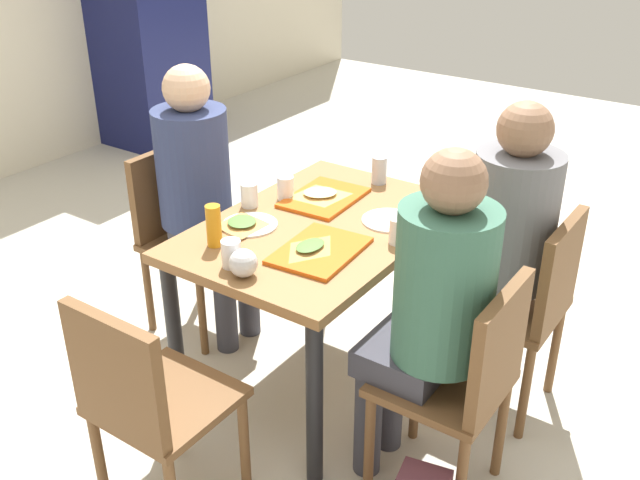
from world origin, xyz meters
TOP-DOWN VIEW (x-y plane):
  - ground_plane at (0.00, 0.00)m, footprint 10.00×10.00m
  - main_table at (0.00, 0.00)m, footprint 1.15×0.78m
  - chair_near_left at (-0.29, -0.78)m, footprint 0.40×0.40m
  - chair_near_right at (0.29, -0.78)m, footprint 0.40×0.40m
  - chair_far_side at (0.00, 0.78)m, footprint 0.40×0.40m
  - chair_left_end at (-0.96, 0.00)m, footprint 0.40×0.40m
  - person_in_red at (-0.29, -0.63)m, footprint 0.32×0.42m
  - person_in_brown_jacket at (0.29, -0.63)m, footprint 0.32×0.42m
  - person_far_side at (-0.00, 0.63)m, footprint 0.32×0.42m
  - tray_red_near at (-0.20, -0.14)m, footprint 0.38×0.29m
  - tray_red_far at (0.20, 0.12)m, footprint 0.37×0.28m
  - paper_plate_center at (-0.17, 0.22)m, footprint 0.22×0.22m
  - paper_plate_near_edge at (0.17, -0.22)m, footprint 0.22×0.22m
  - pizza_slice_a at (-0.22, -0.11)m, footprint 0.19×0.13m
  - pizza_slice_b at (0.19, 0.13)m, footprint 0.26×0.26m
  - pizza_slice_c at (-0.20, 0.23)m, footprint 0.24×0.23m
  - plastic_cup_a at (-0.03, 0.33)m, footprint 0.07×0.07m
  - plastic_cup_b at (0.03, -0.33)m, footprint 0.07×0.07m
  - plastic_cup_c at (-0.46, 0.06)m, footprint 0.07×0.07m
  - plastic_cup_d at (0.11, 0.25)m, footprint 0.07×0.07m
  - soda_can at (0.49, 0.02)m, footprint 0.07×0.07m
  - condiment_bottle at (-0.37, 0.22)m, footprint 0.06×0.06m
  - foil_bundle at (-0.49, -0.02)m, footprint 0.10×0.10m
  - drink_fridge at (1.81, 2.85)m, footprint 0.70×0.60m

SIDE VIEW (x-z plane):
  - ground_plane at x=0.00m, z-range -0.02..0.00m
  - chair_near_left at x=-0.29m, z-range 0.08..0.93m
  - chair_near_right at x=0.29m, z-range 0.08..0.93m
  - chair_far_side at x=0.00m, z-range 0.08..0.93m
  - chair_left_end at x=-0.96m, z-range 0.08..0.93m
  - main_table at x=0.00m, z-range 0.27..1.00m
  - paper_plate_center at x=-0.17m, z-range 0.73..0.74m
  - paper_plate_near_edge at x=0.17m, z-range 0.73..0.74m
  - tray_red_near at x=-0.20m, z-range 0.73..0.75m
  - tray_red_far at x=0.20m, z-range 0.73..0.75m
  - pizza_slice_c at x=-0.20m, z-range 0.74..0.76m
  - person_in_red at x=-0.29m, z-range 0.12..1.39m
  - person_in_brown_jacket at x=0.29m, z-range 0.12..1.39m
  - person_far_side at x=0.00m, z-range 0.12..1.39m
  - pizza_slice_a at x=-0.22m, z-range 0.75..0.77m
  - pizza_slice_b at x=0.19m, z-range 0.75..0.77m
  - plastic_cup_a at x=-0.03m, z-range 0.73..0.83m
  - plastic_cup_b at x=0.03m, z-range 0.73..0.83m
  - plastic_cup_c at x=-0.46m, z-range 0.73..0.83m
  - plastic_cup_d at x=0.11m, z-range 0.73..0.83m
  - foil_bundle at x=-0.49m, z-range 0.73..0.83m
  - soda_can at x=0.49m, z-range 0.73..0.86m
  - condiment_bottle at x=-0.37m, z-range 0.73..0.89m
  - drink_fridge at x=1.81m, z-range 0.00..1.90m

